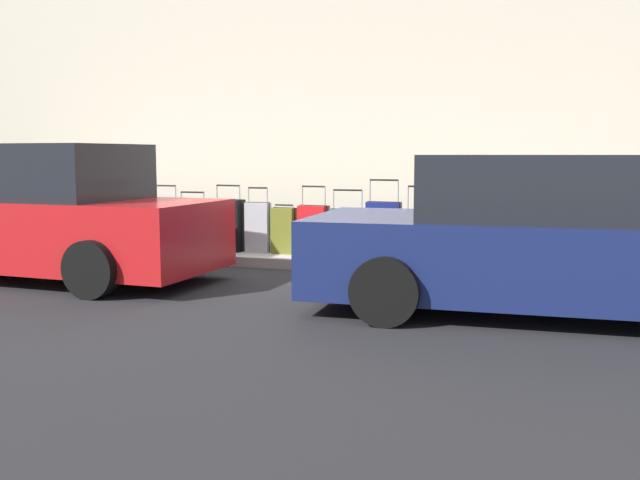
# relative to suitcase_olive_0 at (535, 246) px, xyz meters

# --- Properties ---
(ground_plane) EXTENTS (40.00, 40.00, 0.00)m
(ground_plane) POSITION_rel_suitcase_olive_0_xyz_m (3.30, 0.49, -0.41)
(ground_plane) COLOR black
(sidewalk_curb) EXTENTS (18.00, 5.00, 0.14)m
(sidewalk_curb) POSITION_rel_suitcase_olive_0_xyz_m (3.30, -2.01, -0.34)
(sidewalk_curb) COLOR #9E9B93
(sidewalk_curb) RESTS_ON ground_plane
(suitcase_olive_0) EXTENTS (0.38, 0.22, 0.79)m
(suitcase_olive_0) POSITION_rel_suitcase_olive_0_xyz_m (0.00, 0.00, 0.00)
(suitcase_olive_0) COLOR #59601E
(suitcase_olive_0) RESTS_ON sidewalk_curb
(suitcase_silver_1) EXTENTS (0.43, 0.26, 0.96)m
(suitcase_silver_1) POSITION_rel_suitcase_olive_0_xyz_m (0.46, 0.02, 0.10)
(suitcase_silver_1) COLOR #9EA0A8
(suitcase_silver_1) RESTS_ON sidewalk_curb
(suitcase_black_2) EXTENTS (0.49, 0.19, 0.82)m
(suitcase_black_2) POSITION_rel_suitcase_olive_0_xyz_m (0.97, 0.06, 0.01)
(suitcase_black_2) COLOR black
(suitcase_black_2) RESTS_ON sidewalk_curb
(suitcase_maroon_3) EXTENTS (0.41, 0.21, 1.01)m
(suitcase_maroon_3) POSITION_rel_suitcase_olive_0_xyz_m (1.48, -0.01, 0.07)
(suitcase_maroon_3) COLOR maroon
(suitcase_maroon_3) RESTS_ON sidewalk_curb
(suitcase_navy_4) EXTENTS (0.46, 0.22, 1.09)m
(suitcase_navy_4) POSITION_rel_suitcase_olive_0_xyz_m (1.98, 0.01, 0.12)
(suitcase_navy_4) COLOR navy
(suitcase_navy_4) RESTS_ON sidewalk_curb
(suitcase_teal_5) EXTENTS (0.47, 0.21, 0.94)m
(suitcase_teal_5) POSITION_rel_suitcase_olive_0_xyz_m (2.50, -0.04, 0.07)
(suitcase_teal_5) COLOR #0F606B
(suitcase_teal_5) RESTS_ON sidewalk_curb
(suitcase_red_6) EXTENTS (0.42, 0.25, 0.99)m
(suitcase_red_6) POSITION_rel_suitcase_olive_0_xyz_m (3.01, -0.06, 0.08)
(suitcase_red_6) COLOR red
(suitcase_red_6) RESTS_ON sidewalk_curb
(suitcase_olive_7) EXTENTS (0.36, 0.22, 0.72)m
(suitcase_olive_7) POSITION_rel_suitcase_olive_0_xyz_m (3.45, -0.05, 0.06)
(suitcase_olive_7) COLOR #59601E
(suitcase_olive_7) RESTS_ON sidewalk_curb
(suitcase_silver_8) EXTENTS (0.36, 0.25, 0.95)m
(suitcase_silver_8) POSITION_rel_suitcase_olive_0_xyz_m (3.86, -0.06, 0.10)
(suitcase_silver_8) COLOR #9EA0A8
(suitcase_silver_8) RESTS_ON sidewalk_curb
(suitcase_black_9) EXTENTS (0.47, 0.27, 0.98)m
(suitcase_black_9) POSITION_rel_suitcase_olive_0_xyz_m (4.33, -0.04, 0.11)
(suitcase_black_9) COLOR black
(suitcase_black_9) RESTS_ON sidewalk_curb
(suitcase_maroon_10) EXTENTS (0.45, 0.22, 0.88)m
(suitcase_maroon_10) POSITION_rel_suitcase_olive_0_xyz_m (4.84, 0.10, 0.01)
(suitcase_maroon_10) COLOR maroon
(suitcase_maroon_10) RESTS_ON sidewalk_curb
(suitcase_navy_11) EXTENTS (0.41, 0.21, 0.97)m
(suitcase_navy_11) POSITION_rel_suitcase_olive_0_xyz_m (5.33, 0.04, 0.12)
(suitcase_navy_11) COLOR navy
(suitcase_navy_11) RESTS_ON sidewalk_curb
(fire_hydrant) EXTENTS (0.39, 0.21, 0.77)m
(fire_hydrant) POSITION_rel_suitcase_olive_0_xyz_m (6.03, 0.02, 0.13)
(fire_hydrant) COLOR #D89E0C
(fire_hydrant) RESTS_ON sidewalk_curb
(bollard_post) EXTENTS (0.16, 0.16, 0.93)m
(bollard_post) POSITION_rel_suitcase_olive_0_xyz_m (6.70, 0.17, 0.20)
(bollard_post) COLOR brown
(bollard_post) RESTS_ON sidewalk_curb
(parking_meter) EXTENTS (0.12, 0.09, 1.27)m
(parking_meter) POSITION_rel_suitcase_olive_0_xyz_m (-0.82, -0.23, 0.56)
(parking_meter) COLOR slate
(parking_meter) RESTS_ON sidewalk_curb
(parked_car_navy_0) EXTENTS (4.82, 2.34, 1.55)m
(parked_car_navy_0) POSITION_rel_suitcase_olive_0_xyz_m (-0.26, 2.12, 0.32)
(parked_car_navy_0) COLOR #141E4C
(parked_car_navy_0) RESTS_ON ground_plane
(parked_car_red_1) EXTENTS (4.55, 2.00, 1.68)m
(parked_car_red_1) POSITION_rel_suitcase_olive_0_xyz_m (5.84, 2.12, 0.37)
(parked_car_red_1) COLOR #AD1619
(parked_car_red_1) RESTS_ON ground_plane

